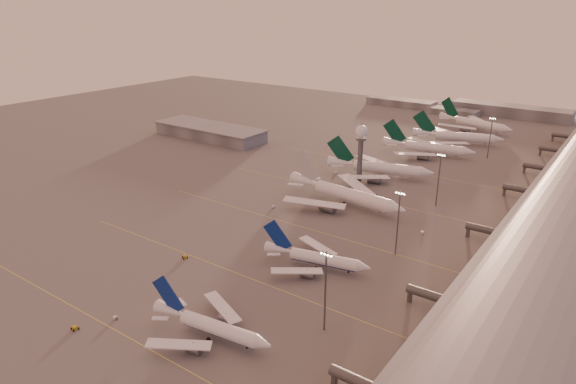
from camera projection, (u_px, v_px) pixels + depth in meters
The scene contains 25 objects.
ground at pixel (182, 271), 178.40m from camera, with size 700.00×700.00×0.00m, color #5D5A5A.
taxiway_markings at pixel (338, 236), 204.73m from camera, with size 180.00×185.25×0.02m.
hangar at pixel (210, 132), 348.76m from camera, with size 82.00×27.00×8.50m.
radar_tower at pixel (361, 142), 259.69m from camera, with size 6.40×6.40×31.10m.
mast_a at pixel (325, 288), 142.01m from camera, with size 3.60×0.56×25.00m.
mast_b at pixel (398, 220), 185.54m from camera, with size 3.60×0.56×25.00m.
mast_c at pixel (439, 177), 230.14m from camera, with size 3.60×0.56×25.00m.
mast_d at pixel (490, 136), 299.78m from camera, with size 3.60×0.56×25.00m.
distant_horizon at pixel (475, 109), 423.24m from camera, with size 165.00×37.50×9.00m.
narrowbody_near at pixel (211, 328), 142.37m from camera, with size 39.42×31.29×15.43m.
narrowbody_mid at pixel (316, 260), 179.67m from camera, with size 39.49×31.20×15.61m.
widebody_white at pixel (345, 197), 234.80m from camera, with size 63.13×50.35×22.23m.
greentail_a at pixel (380, 170), 271.86m from camera, with size 55.81×44.46×20.77m.
greentail_b at pixel (428, 150), 309.63m from camera, with size 55.53×44.48×20.31m.
greentail_c at pixel (457, 139), 333.53m from camera, with size 55.82×44.39×20.94m.
greentail_d at pixel (475, 125), 368.95m from camera, with size 56.69×45.23×20.99m.
gsv_truck_a at pixel (116, 317), 150.95m from camera, with size 5.33×2.15×2.12m.
gsv_tug_near at pixel (75, 328), 146.51m from camera, with size 2.91×4.29×1.15m.
gsv_catering_a at pixel (265, 338), 140.21m from camera, with size 4.42×2.24×3.55m.
gsv_tug_mid at pixel (185, 257), 187.06m from camera, with size 4.59×3.93×1.13m.
gsv_truck_b at pixel (330, 262), 181.79m from camera, with size 6.18×2.51×2.46m.
gsv_truck_c at pixel (274, 206), 232.10m from camera, with size 5.35×4.82×2.15m.
gsv_catering_b at pixel (423, 229), 205.78m from camera, with size 5.99×4.02×4.52m.
gsv_tug_far at pixel (374, 195), 246.31m from camera, with size 3.05×4.26×1.11m.
gsv_truck_d at pixel (336, 171), 278.33m from camera, with size 2.86×5.83×2.25m.
Camera 1 is at (121.35, -106.55, 88.68)m, focal length 32.00 mm.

